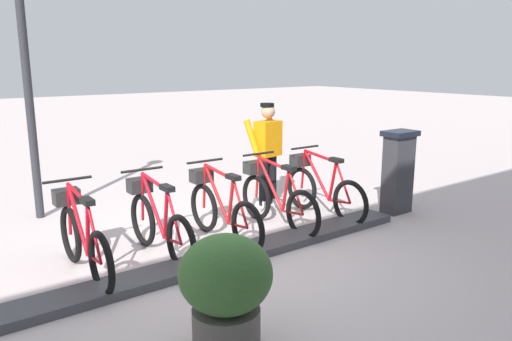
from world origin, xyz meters
TOP-DOWN VIEW (x-y plane):
  - ground_plane at (0.00, 0.00)m, footprint 60.00×60.00m
  - dock_rail_base at (0.00, 0.00)m, footprint 0.44×5.30m
  - payment_kiosk at (0.05, -3.11)m, footprint 0.36×0.52m
  - bike_docked_0 at (0.62, -2.05)m, footprint 1.72×0.54m
  - bike_docked_1 at (0.62, -1.15)m, footprint 1.72×0.54m
  - bike_docked_2 at (0.62, -0.25)m, footprint 1.72×0.54m
  - bike_docked_3 at (0.62, 0.65)m, footprint 1.72×0.54m
  - bike_docked_4 at (0.62, 1.55)m, footprint 1.72×0.54m
  - worker_near_rack at (1.57, -1.75)m, footprint 0.49×0.67m
  - lamp_post at (3.09, 1.41)m, footprint 0.32×0.32m
  - planter_bush at (-1.52, 1.08)m, footprint 0.76×0.76m

SIDE VIEW (x-z plane):
  - ground_plane at x=0.00m, z-range 0.00..0.00m
  - dock_rail_base at x=0.00m, z-range 0.00..0.10m
  - bike_docked_0 at x=0.62m, z-range -0.08..0.94m
  - bike_docked_1 at x=0.62m, z-range -0.08..0.94m
  - bike_docked_2 at x=0.62m, z-range -0.08..0.94m
  - bike_docked_3 at x=0.62m, z-range -0.08..0.94m
  - bike_docked_4 at x=0.62m, z-range -0.08..0.94m
  - planter_bush at x=-1.52m, z-range 0.06..1.03m
  - payment_kiosk at x=0.05m, z-range 0.03..1.31m
  - worker_near_rack at x=1.57m, z-range 0.08..1.74m
  - lamp_post at x=3.09m, z-range 0.59..4.25m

